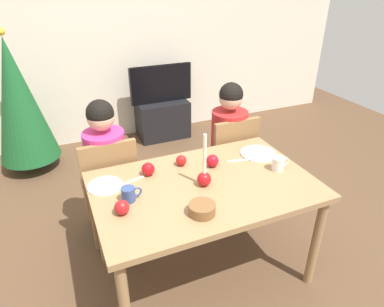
{
  "coord_description": "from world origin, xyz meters",
  "views": [
    {
      "loc": [
        -0.79,
        -1.63,
        1.94
      ],
      "look_at": [
        0.0,
        0.2,
        0.87
      ],
      "focal_mm": 31.81,
      "sensor_mm": 36.0,
      "label": 1
    }
  ],
  "objects_px": {
    "mug_left": "(129,194)",
    "plate_right": "(258,154)",
    "bowl_walnuts": "(202,209)",
    "apple_by_left_plate": "(148,169)",
    "christmas_tree": "(18,101)",
    "person_right_child": "(228,151)",
    "person_left_child": "(109,175)",
    "plate_left": "(105,186)",
    "dining_table": "(204,195)",
    "mug_right": "(279,164)",
    "candle_centerpiece": "(204,175)",
    "apple_near_candle": "(181,160)",
    "tv_stand": "(163,119)",
    "apple_far_edge": "(122,207)",
    "tv": "(161,84)",
    "chair_left": "(110,184)",
    "apple_by_right_mug": "(212,161)",
    "chair_right": "(229,158)"
  },
  "relations": [
    {
      "from": "mug_left",
      "to": "apple_by_left_plate",
      "type": "relative_size",
      "value": 1.41
    },
    {
      "from": "dining_table",
      "to": "apple_far_edge",
      "type": "height_order",
      "value": "apple_far_edge"
    },
    {
      "from": "plate_right",
      "to": "mug_left",
      "type": "relative_size",
      "value": 2.09
    },
    {
      "from": "chair_right",
      "to": "mug_right",
      "type": "distance_m",
      "value": 0.71
    },
    {
      "from": "candle_centerpiece",
      "to": "apple_by_left_plate",
      "type": "bearing_deg",
      "value": 138.17
    },
    {
      "from": "person_left_child",
      "to": "person_right_child",
      "type": "distance_m",
      "value": 1.03
    },
    {
      "from": "tv_stand",
      "to": "mug_right",
      "type": "distance_m",
      "value": 2.4
    },
    {
      "from": "mug_left",
      "to": "bowl_walnuts",
      "type": "height_order",
      "value": "mug_left"
    },
    {
      "from": "person_left_child",
      "to": "apple_by_right_mug",
      "type": "distance_m",
      "value": 0.83
    },
    {
      "from": "apple_far_edge",
      "to": "dining_table",
      "type": "bearing_deg",
      "value": 9.54
    },
    {
      "from": "person_left_child",
      "to": "mug_left",
      "type": "relative_size",
      "value": 9.47
    },
    {
      "from": "mug_left",
      "to": "apple_by_right_mug",
      "type": "height_order",
      "value": "same"
    },
    {
      "from": "tv",
      "to": "apple_far_edge",
      "type": "height_order",
      "value": "tv"
    },
    {
      "from": "mug_right",
      "to": "bowl_walnuts",
      "type": "distance_m",
      "value": 0.71
    },
    {
      "from": "apple_near_candle",
      "to": "apple_far_edge",
      "type": "relative_size",
      "value": 0.88
    },
    {
      "from": "chair_right",
      "to": "apple_by_right_mug",
      "type": "relative_size",
      "value": 10.28
    },
    {
      "from": "chair_right",
      "to": "mug_right",
      "type": "height_order",
      "value": "chair_right"
    },
    {
      "from": "tv",
      "to": "chair_left",
      "type": "bearing_deg",
      "value": -120.28
    },
    {
      "from": "mug_left",
      "to": "apple_near_candle",
      "type": "height_order",
      "value": "mug_left"
    },
    {
      "from": "apple_near_candle",
      "to": "plate_right",
      "type": "bearing_deg",
      "value": -7.4
    },
    {
      "from": "plate_left",
      "to": "plate_right",
      "type": "relative_size",
      "value": 0.84
    },
    {
      "from": "tv_stand",
      "to": "mug_right",
      "type": "bearing_deg",
      "value": -88.83
    },
    {
      "from": "apple_by_left_plate",
      "to": "bowl_walnuts",
      "type": "bearing_deg",
      "value": -73.08
    },
    {
      "from": "tv",
      "to": "apple_far_edge",
      "type": "relative_size",
      "value": 9.3
    },
    {
      "from": "mug_left",
      "to": "plate_left",
      "type": "bearing_deg",
      "value": 117.5
    },
    {
      "from": "candle_centerpiece",
      "to": "mug_left",
      "type": "bearing_deg",
      "value": 176.8
    },
    {
      "from": "plate_left",
      "to": "mug_left",
      "type": "height_order",
      "value": "mug_left"
    },
    {
      "from": "apple_near_candle",
      "to": "tv_stand",
      "type": "bearing_deg",
      "value": 75.25
    },
    {
      "from": "person_right_child",
      "to": "plate_right",
      "type": "relative_size",
      "value": 4.53
    },
    {
      "from": "tv",
      "to": "plate_left",
      "type": "bearing_deg",
      "value": -117.23
    },
    {
      "from": "person_left_child",
      "to": "apple_by_right_mug",
      "type": "bearing_deg",
      "value": -35.58
    },
    {
      "from": "apple_near_candle",
      "to": "apple_by_right_mug",
      "type": "height_order",
      "value": "apple_by_right_mug"
    },
    {
      "from": "christmas_tree",
      "to": "plate_left",
      "type": "xyz_separation_m",
      "value": [
        0.52,
        -1.87,
        -0.02
      ]
    },
    {
      "from": "apple_by_left_plate",
      "to": "apple_near_candle",
      "type": "bearing_deg",
      "value": 7.52
    },
    {
      "from": "person_right_child",
      "to": "christmas_tree",
      "type": "xyz_separation_m",
      "value": [
        -1.64,
        1.45,
        0.21
      ]
    },
    {
      "from": "tv",
      "to": "mug_left",
      "type": "distance_m",
      "value": 2.48
    },
    {
      "from": "mug_left",
      "to": "plate_right",
      "type": "bearing_deg",
      "value": 10.51
    },
    {
      "from": "apple_near_candle",
      "to": "plate_left",
      "type": "bearing_deg",
      "value": -173.75
    },
    {
      "from": "person_left_child",
      "to": "apple_by_right_mug",
      "type": "height_order",
      "value": "person_left_child"
    },
    {
      "from": "chair_left",
      "to": "candle_centerpiece",
      "type": "height_order",
      "value": "candle_centerpiece"
    },
    {
      "from": "candle_centerpiece",
      "to": "apple_by_right_mug",
      "type": "distance_m",
      "value": 0.24
    },
    {
      "from": "bowl_walnuts",
      "to": "apple_by_left_plate",
      "type": "relative_size",
      "value": 1.73
    },
    {
      "from": "christmas_tree",
      "to": "plate_right",
      "type": "relative_size",
      "value": 5.77
    },
    {
      "from": "tv_stand",
      "to": "mug_right",
      "type": "height_order",
      "value": "mug_right"
    },
    {
      "from": "dining_table",
      "to": "mug_right",
      "type": "relative_size",
      "value": 10.95
    },
    {
      "from": "dining_table",
      "to": "chair_left",
      "type": "distance_m",
      "value": 0.8
    },
    {
      "from": "mug_left",
      "to": "mug_right",
      "type": "xyz_separation_m",
      "value": [
        1.01,
        -0.05,
        0.0
      ]
    },
    {
      "from": "plate_left",
      "to": "apple_by_left_plate",
      "type": "xyz_separation_m",
      "value": [
        0.29,
        0.03,
        0.04
      ]
    },
    {
      "from": "tv",
      "to": "christmas_tree",
      "type": "distance_m",
      "value": 1.61
    },
    {
      "from": "tv_stand",
      "to": "apple_far_edge",
      "type": "distance_m",
      "value": 2.66
    }
  ]
}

